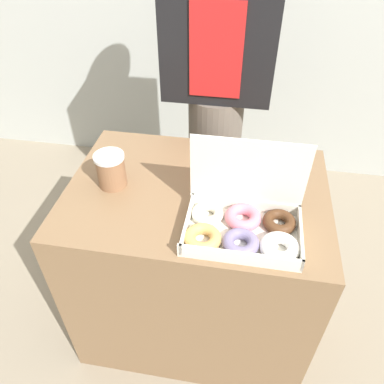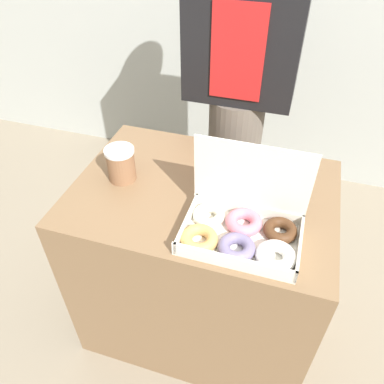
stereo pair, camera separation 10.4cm
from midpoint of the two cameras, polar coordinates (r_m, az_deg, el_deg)
The scene contains 5 objects.
ground_plane at distance 1.84m, azimuth 2.96°, elevation -18.14°, with size 14.00×14.00×0.00m, color gray.
table at distance 1.52m, azimuth 3.44°, elevation -10.76°, with size 0.88×0.62×0.76m.
donut_box at distance 1.09m, azimuth 10.40°, elevation -5.60°, with size 0.35×0.25×0.27m.
coffee_cup at distance 1.28m, azimuth -8.50°, elevation 4.17°, with size 0.10×0.10×0.12m.
person_customer at distance 1.62m, azimuth 9.18°, elevation 15.78°, with size 0.44×0.24×1.64m.
Camera 2 is at (0.24, -0.92, 1.57)m, focal length 35.00 mm.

